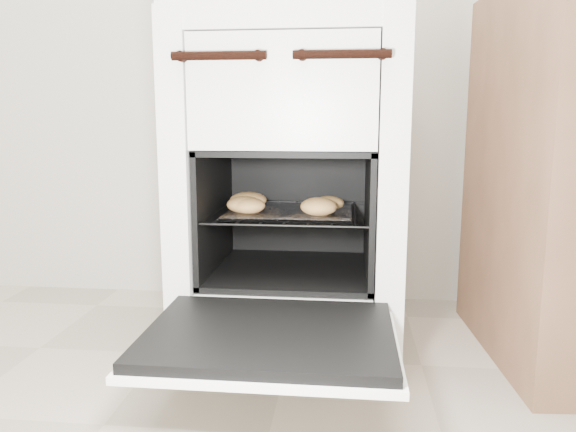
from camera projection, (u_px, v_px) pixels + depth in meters
name	position (u px, v px, depth m)	size (l,w,h in m)	color
stove	(293.00, 191.00, 1.50)	(0.55, 0.61, 0.84)	white
oven_door	(270.00, 338.00, 1.09)	(0.50, 0.39, 0.03)	black
oven_rack	(291.00, 212.00, 1.45)	(0.40, 0.39, 0.01)	black
foil_sheet	(290.00, 212.00, 1.43)	(0.31, 0.28, 0.01)	white
baked_rolls	(275.00, 204.00, 1.41)	(0.33, 0.21, 0.04)	#E3A85B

